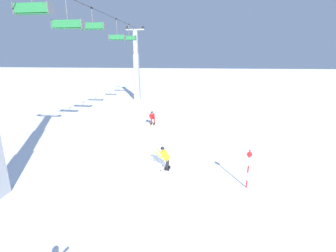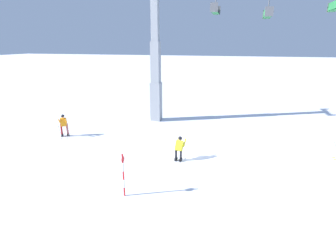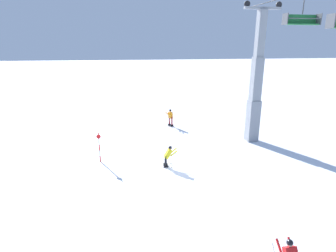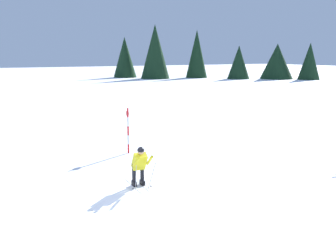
% 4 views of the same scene
% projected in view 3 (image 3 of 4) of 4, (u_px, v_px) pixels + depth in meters
% --- Properties ---
extents(ground_plane, '(260.00, 260.00, 0.00)m').
position_uv_depth(ground_plane, '(184.00, 173.00, 17.41)').
color(ground_plane, white).
extents(skier_carving_main, '(0.74, 1.76, 1.56)m').
position_uv_depth(skier_carving_main, '(168.00, 155.00, 18.11)').
color(skier_carving_main, white).
rests_on(skier_carving_main, ground_plane).
extents(lift_tower_near, '(0.87, 2.95, 10.81)m').
position_uv_depth(lift_tower_near, '(256.00, 88.00, 22.01)').
color(lift_tower_near, gray).
rests_on(lift_tower_near, ground_plane).
extents(chairlift_seat_nearest, '(0.61, 2.18, 1.85)m').
position_uv_depth(chairlift_seat_nearest, '(301.00, 20.00, 16.17)').
color(chairlift_seat_nearest, black).
extents(trail_marker_pole, '(0.07, 0.28, 2.08)m').
position_uv_depth(trail_marker_pole, '(99.00, 146.00, 18.77)').
color(trail_marker_pole, red).
rests_on(trail_marker_pole, ground_plane).
extents(skier_distant_uphill, '(1.15, 1.65, 1.72)m').
position_uv_depth(skier_distant_uphill, '(170.00, 116.00, 27.08)').
color(skier_distant_uphill, white).
rests_on(skier_distant_uphill, ground_plane).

